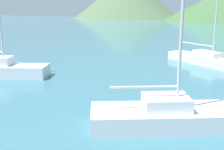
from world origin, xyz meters
TOP-DOWN VIEW (x-y plane):
  - sailboat_middle at (4.32, 24.91)m, footprint 7.11×5.90m
  - sailboat_outer at (4.06, 11.48)m, footprint 6.16×4.42m

SIDE VIEW (x-z plane):
  - sailboat_middle at x=4.32m, z-range -4.89..5.86m
  - sailboat_outer at x=4.06m, z-range -4.05..5.06m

